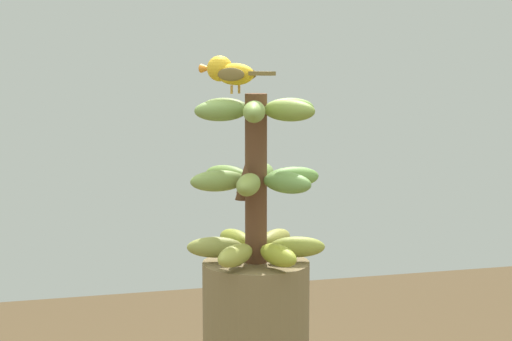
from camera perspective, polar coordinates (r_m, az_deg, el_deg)
The scene contains 2 objects.
banana_bunch at distance 1.70m, azimuth -0.03°, elevation -0.58°, with size 0.28×0.28×0.34m.
perched_bird at distance 1.69m, azimuth -1.84°, elevation 6.66°, with size 0.13×0.15×0.07m.
Camera 1 is at (0.43, 1.62, 1.58)m, focal length 59.49 mm.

